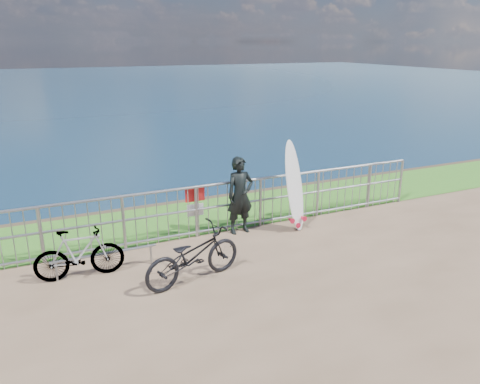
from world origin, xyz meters
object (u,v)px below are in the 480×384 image
surfer (240,195)px  surfboard (295,189)px  bicycle_near (193,255)px  bicycle_far (79,254)px

surfer → surfboard: surfboard is taller
surfboard → bicycle_near: size_ratio=1.09×
bicycle_far → surfboard: bearing=-80.5°
bicycle_near → surfer: bearing=-58.1°
bicycle_far → bicycle_near: bearing=-113.6°
bicycle_far → surfer: bearing=-73.6°
surfboard → bicycle_near: bearing=-154.2°
surfer → bicycle_far: surfer is taller
surfboard → bicycle_near: 3.11m
surfboard → bicycle_far: size_ratio=1.31×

